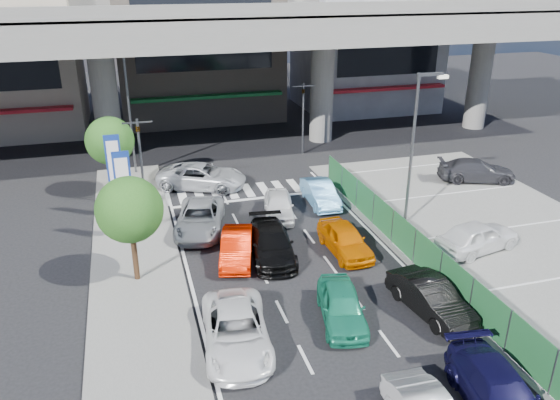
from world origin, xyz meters
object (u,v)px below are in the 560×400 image
object	(u,v)px
street_lamp_left	(131,103)
tree_far	(110,141)
tree_near	(130,210)
hatch_black_mid_right	(431,298)
taxi_teal_mid	(342,306)
kei_truck_front_right	(320,193)
street_lamp_right	(416,138)
signboard_far	(114,165)
parked_sedan_dgrey	(477,170)
sedan_white_mid_left	(236,331)
wagon_silver_front_left	(200,218)
taxi_orange_right	(345,239)
taxi_orange_left	(237,247)
minivan_navy_back	(500,395)
traffic_light_left	(139,142)
signboard_near	(123,184)
parked_sedan_white	(478,236)
traffic_cone	(402,226)
sedan_black_mid	(272,243)
sedan_white_front_mid	(279,205)
crossing_wagon_silver	(202,176)
traffic_light_right	(303,101)

from	to	relation	value
street_lamp_left	tree_far	distance (m)	4.04
tree_near	hatch_black_mid_right	size ratio (longest dim) A/B	1.15
taxi_teal_mid	kei_truck_front_right	distance (m)	11.44
street_lamp_right	signboard_far	xyz separation A→B (m)	(-14.77, 4.99, -1.71)
kei_truck_front_right	parked_sedan_dgrey	size ratio (longest dim) A/B	0.84
sedan_white_mid_left	wagon_silver_front_left	distance (m)	9.89
street_lamp_right	sedan_white_mid_left	bearing A→B (deg)	-145.06
tree_far	taxi_orange_right	xyz separation A→B (m)	(10.49, -10.54, -2.70)
taxi_orange_right	wagon_silver_front_left	bearing A→B (deg)	144.38
taxi_orange_left	taxi_teal_mid	bearing A→B (deg)	-49.11
taxi_orange_left	taxi_orange_right	size ratio (longest dim) A/B	0.98
parked_sedan_dgrey	taxi_orange_right	bearing A→B (deg)	138.46
tree_near	minivan_navy_back	bearing A→B (deg)	-46.85
traffic_light_left	signboard_near	size ratio (longest dim) A/B	1.11
taxi_teal_mid	parked_sedan_dgrey	world-z (taller)	parked_sedan_dgrey
hatch_black_mid_right	parked_sedan_white	bearing A→B (deg)	31.21
street_lamp_left	parked_sedan_dgrey	xyz separation A→B (m)	(20.71, -7.50, -4.02)
traffic_cone	minivan_navy_back	bearing A→B (deg)	-103.99
signboard_near	traffic_light_left	bearing A→B (deg)	75.98
minivan_navy_back	sedan_black_mid	xyz separation A→B (m)	(-4.07, 11.47, 0.00)
street_lamp_right	sedan_white_front_mid	size ratio (longest dim) A/B	2.06
taxi_orange_left	sedan_white_front_mid	world-z (taller)	sedan_white_front_mid
traffic_light_left	street_lamp_left	bearing A→B (deg)	91.20
signboard_far	tree_near	distance (m)	7.03
taxi_orange_right	wagon_silver_front_left	distance (m)	7.64
taxi_orange_right	traffic_cone	distance (m)	3.72
traffic_light_left	taxi_teal_mid	distance (m)	15.13
wagon_silver_front_left	taxi_orange_right	bearing A→B (deg)	-20.09
tree_near	minivan_navy_back	world-z (taller)	tree_near
minivan_navy_back	street_lamp_left	bearing A→B (deg)	117.88
signboard_far	tree_near	size ratio (longest dim) A/B	0.98
sedan_white_mid_left	parked_sedan_dgrey	distance (m)	21.83
street_lamp_right	taxi_teal_mid	bearing A→B (deg)	-133.04
tree_far	taxi_orange_left	size ratio (longest dim) A/B	1.20
street_lamp_right	parked_sedan_dgrey	xyz separation A→B (m)	(7.21, 4.50, -4.02)
tree_far	taxi_orange_left	world-z (taller)	tree_far
minivan_navy_back	taxi_orange_right	bearing A→B (deg)	99.90
kei_truck_front_right	crossing_wagon_silver	xyz separation A→B (m)	(-6.18, 4.44, 0.09)
traffic_cone	signboard_far	bearing A→B (deg)	156.56
signboard_near	street_lamp_left	bearing A→B (deg)	85.01
traffic_cone	sedan_black_mid	bearing A→B (deg)	-176.08
traffic_light_right	sedan_white_front_mid	xyz separation A→B (m)	(-4.72, -10.22, -3.28)
signboard_near	kei_truck_front_right	world-z (taller)	signboard_near
kei_truck_front_right	sedan_white_mid_left	bearing A→B (deg)	-120.05
traffic_light_left	tree_far	distance (m)	3.02
tree_far	traffic_cone	distance (m)	17.23
traffic_light_left	taxi_teal_mid	world-z (taller)	traffic_light_left
signboard_far	tree_far	size ratio (longest dim) A/B	0.98
tree_far	taxi_orange_right	distance (m)	15.12
signboard_near	sedan_white_mid_left	size ratio (longest dim) A/B	0.95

